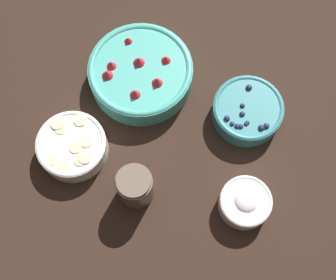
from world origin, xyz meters
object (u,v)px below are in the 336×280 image
at_px(bowl_bananas, 72,146).
at_px(jar_chocolate, 135,187).
at_px(bowl_blueberries, 247,110).
at_px(bowl_cream, 245,202).
at_px(bowl_strawberries, 141,73).

height_order(bowl_bananas, jar_chocolate, jar_chocolate).
relative_size(bowl_blueberries, bowl_cream, 1.45).
height_order(bowl_cream, jar_chocolate, jar_chocolate).
height_order(bowl_blueberries, bowl_bananas, bowl_blueberries).
relative_size(bowl_strawberries, bowl_blueberries, 1.52).
relative_size(bowl_blueberries, bowl_bananas, 1.04).
distance_m(bowl_blueberries, bowl_bananas, 0.41).
xyz_separation_m(bowl_blueberries, bowl_bananas, (0.32, 0.26, 0.00)).
xyz_separation_m(bowl_bananas, bowl_cream, (-0.40, -0.05, -0.00)).
bearing_deg(bowl_strawberries, jar_chocolate, 114.82).
xyz_separation_m(bowl_cream, jar_chocolate, (0.23, 0.08, 0.02)).
xyz_separation_m(bowl_blueberries, bowl_cream, (-0.08, 0.20, -0.00)).
bearing_deg(jar_chocolate, bowl_blueberries, -117.90).
height_order(bowl_bananas, bowl_cream, bowl_cream).
distance_m(bowl_strawberries, bowl_bananas, 0.24).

